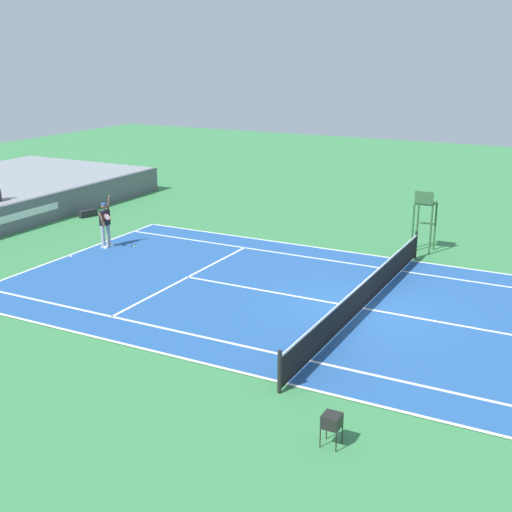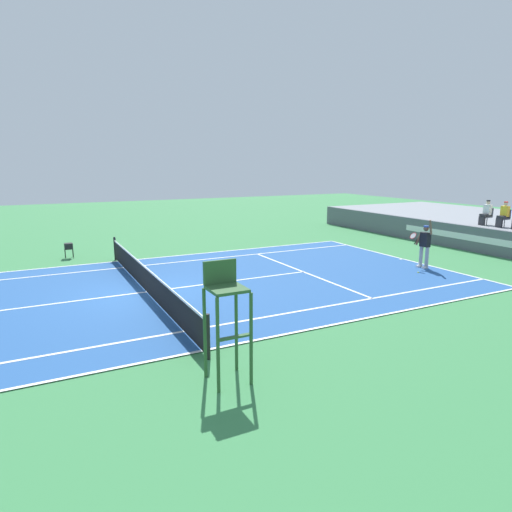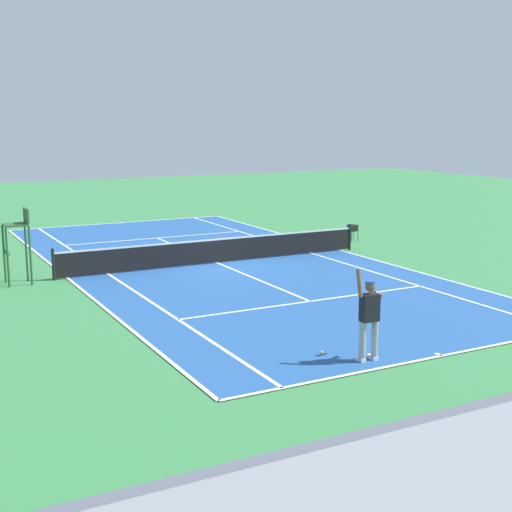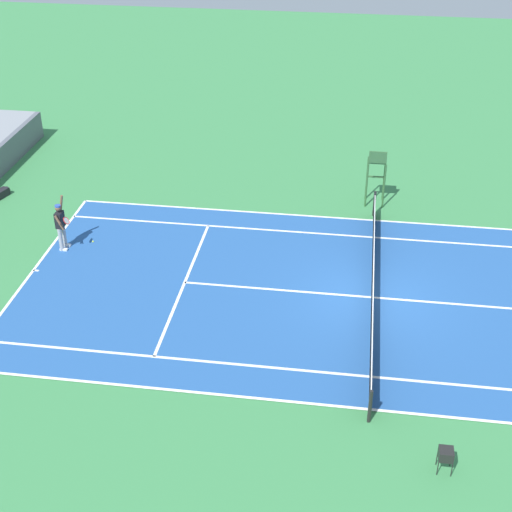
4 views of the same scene
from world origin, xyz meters
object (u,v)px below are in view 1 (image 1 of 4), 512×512
Objects in this scene: ball_hopper at (332,420)px; tennis_ball at (134,246)px; umpire_chair at (425,213)px; equipment_bag at (88,213)px; tennis_player at (105,223)px.

tennis_ball is at bearing 51.91° from ball_hopper.
equipment_bag is at bearing 96.12° from umpire_chair.
equipment_bag is at bearing 48.60° from tennis_player.
equipment_bag is (-1.67, 15.54, -1.40)m from umpire_chair.
equipment_bag is at bearing 58.79° from tennis_ball.
tennis_player is 12.57m from umpire_chair.
umpire_chair reaches higher than equipment_bag.
tennis_ball is at bearing -56.15° from tennis_player.
tennis_ball is (0.60, -0.90, -0.96)m from tennis_player.
umpire_chair is 2.56× the size of equipment_bag.
ball_hopper reaches higher than tennis_ball.
tennis_player is 5.63m from equipment_bag.
tennis_player is at bearing 55.60° from ball_hopper.
umpire_chair is at bearing -83.88° from equipment_bag.
tennis_player reaches higher than tennis_ball.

